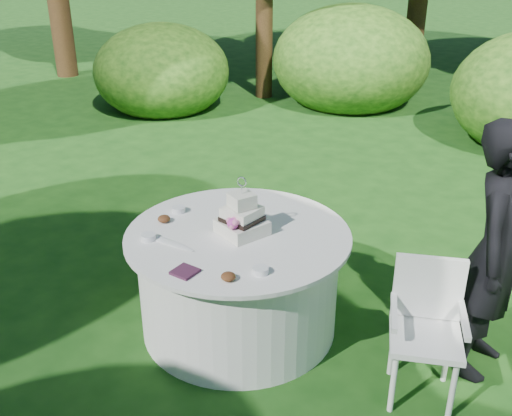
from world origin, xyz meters
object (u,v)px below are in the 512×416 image
(guest, at_px, (497,253))
(table, at_px, (239,280))
(napkins, at_px, (185,272))
(cake, at_px, (242,219))
(chair, at_px, (426,320))

(guest, distance_m, table, 1.73)
(guest, xyz_separation_m, table, (-1.57, -0.57, -0.46))
(table, bearing_deg, napkins, -86.21)
(guest, distance_m, cake, 1.64)
(cake, bearing_deg, guest, 19.97)
(guest, relative_size, cake, 4.07)
(table, xyz_separation_m, cake, (0.03, 0.01, 0.50))
(table, xyz_separation_m, chair, (1.32, 0.11, 0.13))
(cake, height_order, chair, cake)
(table, bearing_deg, chair, 4.93)
(napkins, bearing_deg, guest, 37.54)
(napkins, relative_size, chair, 0.16)
(chair, bearing_deg, table, -175.07)
(napkins, bearing_deg, table, 93.79)
(napkins, xyz_separation_m, guest, (1.53, 1.17, 0.07))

